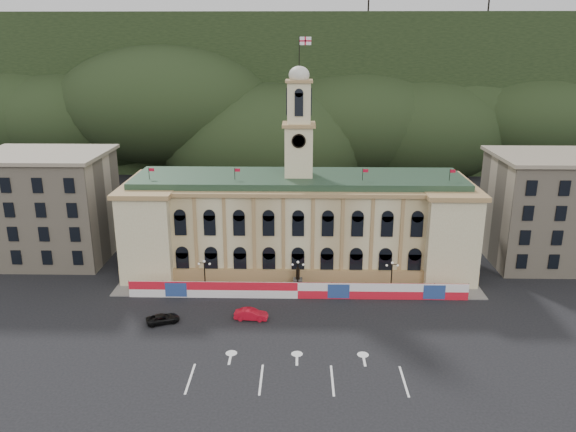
{
  "coord_description": "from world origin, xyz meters",
  "views": [
    {
      "loc": [
        0.21,
        -60.59,
        36.17
      ],
      "look_at": [
        -1.49,
        18.0,
        11.81
      ],
      "focal_mm": 35.0,
      "sensor_mm": 36.0,
      "label": 1
    }
  ],
  "objects_px": {
    "black_suv": "(163,319)",
    "lamp_center": "(298,274)",
    "statue": "(298,283)",
    "red_sedan": "(251,314)"
  },
  "relations": [
    {
      "from": "statue",
      "to": "lamp_center",
      "type": "relative_size",
      "value": 0.72
    },
    {
      "from": "red_sedan",
      "to": "lamp_center",
      "type": "bearing_deg",
      "value": -31.27
    },
    {
      "from": "red_sedan",
      "to": "statue",
      "type": "bearing_deg",
      "value": -28.38
    },
    {
      "from": "red_sedan",
      "to": "black_suv",
      "type": "bearing_deg",
      "value": 100.61
    },
    {
      "from": "lamp_center",
      "to": "red_sedan",
      "type": "bearing_deg",
      "value": -125.89
    },
    {
      "from": "black_suv",
      "to": "lamp_center",
      "type": "bearing_deg",
      "value": -83.41
    },
    {
      "from": "lamp_center",
      "to": "red_sedan",
      "type": "relative_size",
      "value": 1.1
    },
    {
      "from": "lamp_center",
      "to": "black_suv",
      "type": "xyz_separation_m",
      "value": [
        -18.11,
        -9.97,
        -2.46
      ]
    },
    {
      "from": "statue",
      "to": "red_sedan",
      "type": "relative_size",
      "value": 0.8
    },
    {
      "from": "statue",
      "to": "lamp_center",
      "type": "distance_m",
      "value": 2.14
    }
  ]
}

